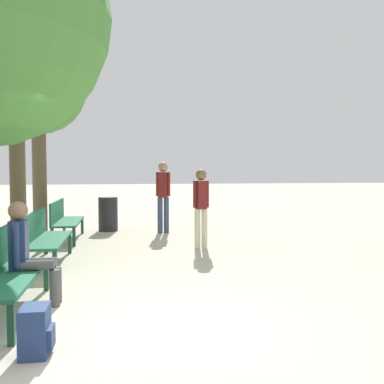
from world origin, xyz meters
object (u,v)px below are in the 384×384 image
object	(u,v)px
bench_row_2	(64,218)
pedestrian_mid	(201,203)
tree_row_1	(14,26)
backpack	(36,331)
pedestrian_near	(163,192)
trash_bin	(108,214)
tree_row_2	(38,88)
bench_row_1	(43,235)
bench_row_0	(1,269)
person_seated	(29,250)

from	to	relation	value
bench_row_2	pedestrian_mid	size ratio (longest dim) A/B	1.18
bench_row_2	pedestrian_mid	world-z (taller)	pedestrian_mid
tree_row_1	backpack	world-z (taller)	tree_row_1
bench_row_2	tree_row_1	bearing A→B (deg)	-122.68
pedestrian_near	trash_bin	xyz separation A→B (m)	(-1.36, 0.58, -0.57)
tree_row_2	pedestrian_near	bearing A→B (deg)	-7.80
tree_row_2	bench_row_2	bearing A→B (deg)	-57.73
backpack	bench_row_2	bearing A→B (deg)	95.39
bench_row_1	trash_bin	world-z (taller)	bench_row_1
bench_row_0	trash_bin	size ratio (longest dim) A/B	2.15
trash_bin	pedestrian_mid	bearing A→B (deg)	-55.61
bench_row_1	tree_row_2	distance (m)	4.73
pedestrian_mid	tree_row_2	bearing A→B (deg)	143.50
tree_row_1	pedestrian_near	distance (m)	4.78
bench_row_1	backpack	distance (m)	3.64
bench_row_0	bench_row_2	world-z (taller)	same
bench_row_2	pedestrian_near	world-z (taller)	pedestrian_near
trash_bin	bench_row_2	bearing A→B (deg)	-126.02
tree_row_1	pedestrian_mid	world-z (taller)	tree_row_1
backpack	bench_row_0	bearing A→B (deg)	117.20
bench_row_2	person_seated	bearing A→B (deg)	-87.08
bench_row_2	person_seated	size ratio (longest dim) A/B	1.53
tree_row_2	trash_bin	xyz separation A→B (m)	(1.62, 0.17, -3.09)
tree_row_2	pedestrian_mid	world-z (taller)	tree_row_2
person_seated	trash_bin	world-z (taller)	person_seated
bench_row_0	trash_bin	xyz separation A→B (m)	(0.93, 6.21, -0.07)
pedestrian_mid	bench_row_2	bearing A→B (deg)	151.99
person_seated	trash_bin	xyz separation A→B (m)	(0.69, 5.94, -0.21)
bench_row_0	person_seated	world-z (taller)	person_seated
bench_row_2	tree_row_2	world-z (taller)	tree_row_2
tree_row_2	bench_row_1	bearing A→B (deg)	-78.96
backpack	trash_bin	size ratio (longest dim) A/B	0.48
tree_row_2	pedestrian_mid	size ratio (longest dim) A/B	3.02
bench_row_1	pedestrian_mid	xyz separation A→B (m)	(2.83, 0.97, 0.40)
tree_row_1	backpack	distance (m)	6.55
bench_row_1	person_seated	size ratio (longest dim) A/B	1.53
bench_row_0	tree_row_1	size ratio (longest dim) A/B	0.32
backpack	trash_bin	world-z (taller)	trash_bin
person_seated	trash_bin	bearing A→B (deg)	83.40
person_seated	trash_bin	size ratio (longest dim) A/B	1.41
bench_row_0	bench_row_2	distance (m)	4.94
tree_row_1	tree_row_2	bearing A→B (deg)	90.00
bench_row_1	person_seated	world-z (taller)	person_seated
tree_row_1	tree_row_2	distance (m)	2.32
trash_bin	backpack	bearing A→B (deg)	-92.77
bench_row_1	backpack	xyz separation A→B (m)	(0.57, -3.58, -0.29)
pedestrian_near	pedestrian_mid	distance (m)	2.27
bench_row_0	tree_row_2	world-z (taller)	tree_row_2
tree_row_2	person_seated	bearing A→B (deg)	-80.79
bench_row_1	tree_row_2	world-z (taller)	tree_row_2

